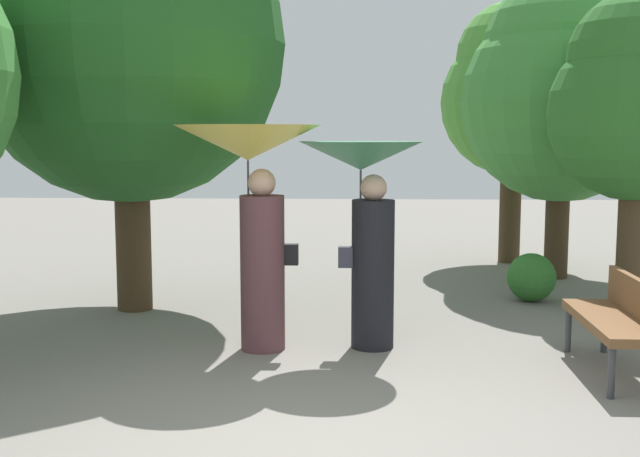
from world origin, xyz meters
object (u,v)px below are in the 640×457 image
object	(u,v)px
person_right	(366,203)
park_bench	(619,316)
tree_near_left	(127,21)
tree_mid_right	(562,86)
tree_near_right	(637,98)
person_left	(253,183)
tree_far_back	(514,90)

from	to	relation	value
person_right	park_bench	xyz separation A→B (m)	(2.18, -0.75, -0.91)
tree_near_left	tree_mid_right	world-z (taller)	tree_near_left
park_bench	tree_near_left	xyz separation A→B (m)	(-4.89, 2.31, 2.83)
tree_near_left	tree_near_right	size ratio (longest dim) A/B	1.43
tree_near_right	tree_mid_right	xyz separation A→B (m)	(-0.39, 1.90, 0.24)
park_bench	tree_mid_right	xyz separation A→B (m)	(0.62, 4.61, 2.22)
person_right	tree_mid_right	xyz separation A→B (m)	(2.80, 3.87, 1.32)
person_left	person_right	bearing A→B (deg)	-90.04
tree_far_back	person_left	bearing A→B (deg)	-122.88
person_left	tree_far_back	bearing A→B (deg)	-39.01
person_right	tree_mid_right	bearing A→B (deg)	-42.07
tree_mid_right	person_left	bearing A→B (deg)	-134.22
person_right	person_left	bearing A→B (deg)	89.96
park_bench	tree_near_right	xyz separation A→B (m)	(1.01, 2.71, 1.98)
person_right	tree_near_left	xyz separation A→B (m)	(-2.71, 1.56, 1.93)
person_left	person_right	xyz separation A→B (m)	(1.07, 0.11, -0.19)
park_bench	tree_mid_right	size ratio (longest dim) A/B	0.35
tree_near_right	person_right	bearing A→B (deg)	-148.35
park_bench	person_left	bearing A→B (deg)	-100.20
person_left	tree_near_left	world-z (taller)	tree_near_left
tree_far_back	person_right	bearing A→B (deg)	-114.55
park_bench	tree_near_right	distance (m)	3.51
person_right	park_bench	bearing A→B (deg)	-115.00
tree_near_right	tree_mid_right	size ratio (longest dim) A/B	0.87
person_left	park_bench	size ratio (longest dim) A/B	1.43
tree_far_back	tree_near_right	bearing A→B (deg)	-76.53
person_right	tree_far_back	distance (m)	5.93
tree_near_left	park_bench	bearing A→B (deg)	-25.25
tree_near_left	tree_far_back	bearing A→B (deg)	35.86
tree_near_right	tree_near_left	bearing A→B (deg)	-176.08
tree_near_right	tree_mid_right	distance (m)	1.96
tree_near_left	tree_mid_right	size ratio (longest dim) A/B	1.24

